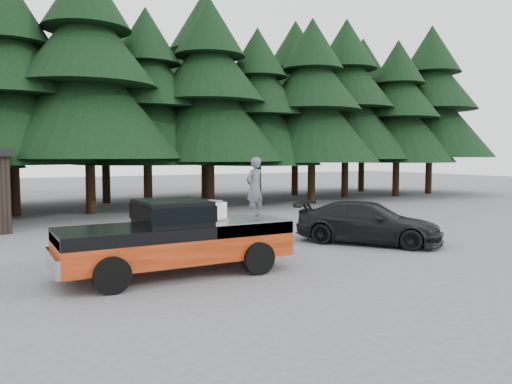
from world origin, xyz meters
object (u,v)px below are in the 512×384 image
pickup_truck (176,249)px  man_on_bed (255,187)px  parked_car (368,223)px  air_compressor (210,212)px

pickup_truck → man_on_bed: bearing=2.7°
pickup_truck → man_on_bed: 2.79m
man_on_bed → parked_car: size_ratio=0.34×
air_compressor → man_on_bed: man_on_bed is taller
pickup_truck → parked_car: size_ratio=1.21×
pickup_truck → parked_car: 7.47m
parked_car → man_on_bed: bearing=154.3°
pickup_truck → air_compressor: 1.30m
air_compressor → man_on_bed: (1.41, 0.16, 0.60)m
air_compressor → man_on_bed: bearing=-18.6°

